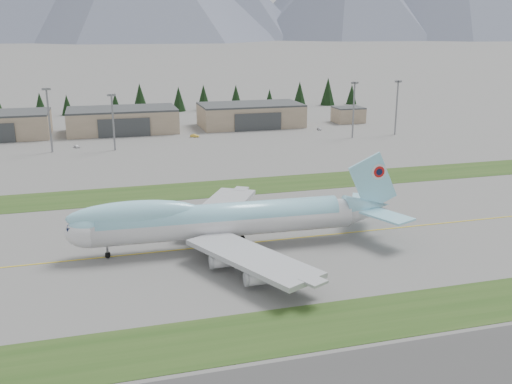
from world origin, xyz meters
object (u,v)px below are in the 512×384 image
object	(u,v)px
boeing_747_freighter	(222,219)
hangar_center	(123,120)
service_vehicle_b	(195,137)
hangar_right	(251,115)
service_vehicle_a	(77,148)
service_vehicle_c	(319,130)

from	to	relation	value
boeing_747_freighter	hangar_center	world-z (taller)	boeing_747_freighter
service_vehicle_b	hangar_right	bearing A→B (deg)	-26.86
hangar_center	hangar_right	xyz separation A→B (m)	(60.00, 0.00, 0.00)
boeing_747_freighter	service_vehicle_b	bearing A→B (deg)	85.04
boeing_747_freighter	service_vehicle_b	size ratio (longest dim) A/B	18.37
boeing_747_freighter	service_vehicle_a	distance (m)	123.78
hangar_right	service_vehicle_c	world-z (taller)	hangar_right
service_vehicle_c	service_vehicle_b	bearing A→B (deg)	-166.98
boeing_747_freighter	service_vehicle_a	xyz separation A→B (m)	(-32.67, 119.22, -6.33)
boeing_747_freighter	service_vehicle_b	distance (m)	130.33
hangar_center	hangar_right	world-z (taller)	same
hangar_center	service_vehicle_a	distance (m)	37.61
service_vehicle_b	boeing_747_freighter	bearing A→B (deg)	-158.94
boeing_747_freighter	service_vehicle_c	distance (m)	151.84
boeing_747_freighter	hangar_right	distance (m)	158.02
service_vehicle_b	service_vehicle_c	bearing A→B (deg)	-59.17
hangar_right	service_vehicle_c	bearing A→B (deg)	-34.13
service_vehicle_a	service_vehicle_b	world-z (taller)	service_vehicle_b
hangar_right	service_vehicle_b	bearing A→B (deg)	-144.95
hangar_right	boeing_747_freighter	bearing A→B (deg)	-107.26
hangar_center	service_vehicle_c	size ratio (longest dim) A/B	13.39
boeing_747_freighter	service_vehicle_c	xyz separation A→B (m)	(74.75, 132.01, -6.33)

